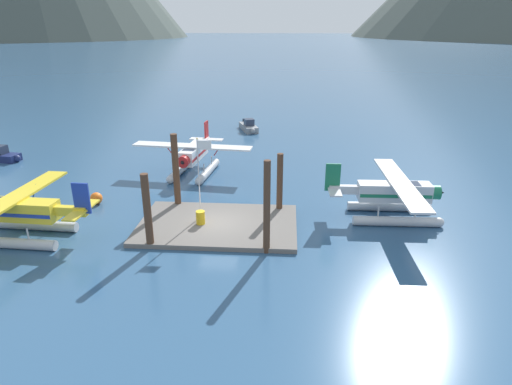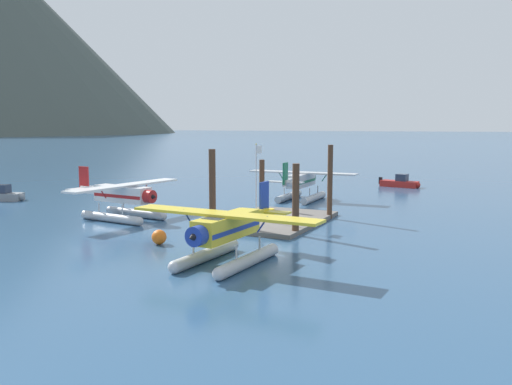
% 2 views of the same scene
% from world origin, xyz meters
% --- Properties ---
extents(ground_plane, '(1200.00, 1200.00, 0.00)m').
position_xyz_m(ground_plane, '(0.00, 0.00, 0.00)').
color(ground_plane, '#2D5175').
extents(dock_platform, '(10.28, 6.68, 0.30)m').
position_xyz_m(dock_platform, '(0.00, 0.00, 0.15)').
color(dock_platform, '#66605B').
rests_on(dock_platform, ground).
extents(piling_near_left, '(0.45, 0.45, 4.63)m').
position_xyz_m(piling_near_left, '(-3.58, -3.11, 2.32)').
color(piling_near_left, '#4C3323').
rests_on(piling_near_left, ground).
extents(piling_near_right, '(0.40, 0.40, 5.59)m').
position_xyz_m(piling_near_right, '(3.35, -3.19, 2.80)').
color(piling_near_right, '#4C3323').
rests_on(piling_near_right, ground).
extents(piling_far_left, '(0.47, 0.47, 5.42)m').
position_xyz_m(piling_far_left, '(-3.40, 3.14, 2.71)').
color(piling_far_left, '#4C3323').
rests_on(piling_far_left, ground).
extents(piling_far_right, '(0.43, 0.43, 4.29)m').
position_xyz_m(piling_far_right, '(3.96, 2.75, 2.14)').
color(piling_far_right, '#4C3323').
rests_on(piling_far_right, ground).
extents(flagpole, '(0.95, 0.10, 5.48)m').
position_xyz_m(flagpole, '(-1.15, 0.78, 3.74)').
color(flagpole, silver).
rests_on(flagpole, dock_platform).
extents(fuel_drum, '(0.62, 0.62, 0.88)m').
position_xyz_m(fuel_drum, '(-1.09, -0.24, 0.74)').
color(fuel_drum, gold).
rests_on(fuel_drum, dock_platform).
extents(mooring_buoy, '(0.89, 0.89, 0.89)m').
position_xyz_m(mooring_buoy, '(-9.55, 3.26, 0.44)').
color(mooring_buoy, orange).
rests_on(mooring_buoy, ground).
extents(seaplane_yellow_port_aft, '(7.98, 10.45, 3.84)m').
position_xyz_m(seaplane_yellow_port_aft, '(-11.79, -2.53, 1.58)').
color(seaplane_yellow_port_aft, '#B7BABF').
rests_on(seaplane_yellow_port_aft, ground).
extents(seaplane_silver_stbd_fwd, '(7.98, 10.43, 3.84)m').
position_xyz_m(seaplane_silver_stbd_fwd, '(11.69, 2.23, 1.58)').
color(seaplane_silver_stbd_fwd, '#B7BABF').
rests_on(seaplane_silver_stbd_fwd, ground).
extents(seaplane_white_bow_left, '(10.49, 7.96, 3.84)m').
position_xyz_m(seaplane_white_bow_left, '(-3.73, 10.67, 1.58)').
color(seaplane_white_bow_left, '#B7BABF').
rests_on(seaplane_white_bow_left, ground).
extents(boat_grey_open_north, '(2.79, 4.70, 1.50)m').
position_xyz_m(boat_grey_open_north, '(-0.39, 27.87, 0.49)').
color(boat_grey_open_north, gray).
rests_on(boat_grey_open_north, ground).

